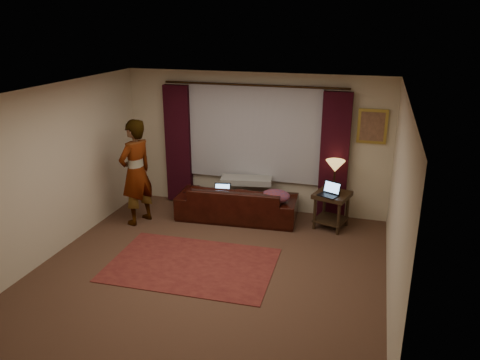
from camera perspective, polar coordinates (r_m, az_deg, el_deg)
name	(u,v)px	position (r m, az deg, el deg)	size (l,w,h in m)	color
floor	(211,269)	(7.06, -3.59, -10.75)	(5.00, 5.00, 0.01)	#533626
ceiling	(207,92)	(6.19, -4.09, 10.64)	(5.00, 5.00, 0.02)	silver
wall_back	(254,143)	(8.80, 1.77, 4.58)	(5.00, 0.02, 2.60)	beige
wall_front	(114,276)	(4.47, -15.06, -11.25)	(5.00, 0.02, 2.60)	beige
wall_left	(55,170)	(7.70, -21.58, 1.09)	(0.02, 5.00, 2.60)	beige
wall_right	(397,205)	(6.16, 18.62, -2.94)	(0.02, 5.00, 2.60)	beige
sheer_curtain	(254,133)	(8.69, 1.68, 5.76)	(2.50, 0.05, 1.80)	#A6A6AE
drape_left	(178,145)	(9.21, -7.51, 4.31)	(0.50, 0.14, 2.30)	black
drape_right	(334,157)	(8.48, 11.43, 2.81)	(0.50, 0.14, 2.30)	black
curtain_rod	(253,85)	(8.48, 1.65, 11.47)	(0.04, 0.04, 3.40)	black
picture_frame	(372,126)	(8.40, 15.83, 6.31)	(0.50, 0.04, 0.60)	#B1963B
sofa	(237,196)	(8.54, -0.34, -1.93)	(2.18, 0.94, 0.88)	black
throw_blanket	(247,168)	(8.63, 0.80, 1.46)	(0.94, 0.38, 0.11)	gray
clothing_pile	(276,196)	(8.23, 4.36, -2.01)	(0.52, 0.40, 0.22)	brown
laptop_sofa	(222,191)	(8.47, -2.22, -1.37)	(0.30, 0.32, 0.21)	black
area_rug	(192,265)	(7.17, -5.90, -10.22)	(2.45, 1.63, 0.01)	maroon
end_table	(331,210)	(8.36, 11.06, -3.65)	(0.56, 0.56, 0.65)	black
tiffany_lamp	(335,175)	(8.32, 11.46, 0.58)	(0.33, 0.33, 0.54)	olive
laptop_table	(329,189)	(8.06, 10.74, -1.14)	(0.32, 0.35, 0.23)	black
person	(136,172)	(8.41, -12.56, 0.91)	(0.56, 0.56, 1.89)	gray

